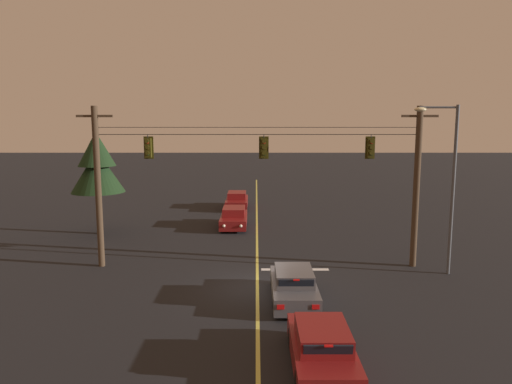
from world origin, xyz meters
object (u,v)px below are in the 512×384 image
at_px(tree_verge_near, 96,165).
at_px(car_oncoming_trailing, 236,201).
at_px(car_oncoming_lead, 233,218).
at_px(street_lamp_corner, 446,174).
at_px(car_waiting_near_lane, 293,286).
at_px(traffic_light_left_inner, 263,148).
at_px(car_waiting_second_near, 321,348).
at_px(traffic_light_centre, 370,148).
at_px(traffic_light_leftmost, 147,148).

bearing_deg(tree_verge_near, car_oncoming_trailing, 46.82).
xyz_separation_m(car_oncoming_lead, street_lamp_corner, (10.64, -10.31, 4.24)).
height_order(car_waiting_near_lane, tree_verge_near, tree_verge_near).
relative_size(car_waiting_near_lane, street_lamp_corner, 0.53).
relative_size(traffic_light_left_inner, street_lamp_corner, 0.15).
bearing_deg(car_waiting_near_lane, street_lamp_corner, 25.54).
bearing_deg(car_waiting_second_near, traffic_light_centre, 70.07).
height_order(traffic_light_leftmost, traffic_light_left_inner, same).
relative_size(traffic_light_left_inner, car_waiting_second_near, 0.28).
bearing_deg(traffic_light_centre, traffic_light_left_inner, 180.00).
bearing_deg(car_oncoming_trailing, tree_verge_near, -133.18).
distance_m(traffic_light_left_inner, car_waiting_second_near, 11.71).
bearing_deg(traffic_light_leftmost, car_oncoming_lead, 67.24).
relative_size(car_oncoming_lead, tree_verge_near, 0.66).
height_order(traffic_light_left_inner, traffic_light_centre, same).
bearing_deg(traffic_light_left_inner, traffic_light_leftmost, 180.00).
distance_m(car_waiting_near_lane, street_lamp_corner, 9.36).
bearing_deg(car_waiting_near_lane, car_waiting_second_near, -85.54).
bearing_deg(street_lamp_corner, traffic_light_left_inner, 172.00).
height_order(traffic_light_left_inner, car_waiting_second_near, traffic_light_left_inner).
bearing_deg(traffic_light_centre, street_lamp_corner, -19.83).
bearing_deg(car_waiting_near_lane, traffic_light_centre, 49.33).
relative_size(traffic_light_centre, tree_verge_near, 0.18).
relative_size(traffic_light_leftmost, car_oncoming_lead, 0.28).
relative_size(traffic_light_left_inner, tree_verge_near, 0.18).
height_order(traffic_light_leftmost, street_lamp_corner, street_lamp_corner).
bearing_deg(car_oncoming_lead, car_waiting_near_lane, -77.40).
distance_m(traffic_light_leftmost, car_oncoming_trailing, 17.63).
height_order(car_oncoming_lead, street_lamp_corner, street_lamp_corner).
relative_size(car_waiting_near_lane, car_oncoming_lead, 0.98).
height_order(traffic_light_left_inner, street_lamp_corner, street_lamp_corner).
xyz_separation_m(traffic_light_leftmost, car_waiting_second_near, (7.35, -10.26, -5.43)).
bearing_deg(car_oncoming_trailing, street_lamp_corner, -58.61).
bearing_deg(tree_verge_near, traffic_light_leftmost, -55.22).
bearing_deg(tree_verge_near, car_oncoming_lead, 12.73).
bearing_deg(traffic_light_centre, car_waiting_second_near, -109.93).
relative_size(traffic_light_leftmost, tree_verge_near, 0.18).
relative_size(car_waiting_near_lane, tree_verge_near, 0.64).
relative_size(car_oncoming_lead, car_oncoming_trailing, 1.00).
bearing_deg(street_lamp_corner, car_waiting_second_near, -128.20).
height_order(car_oncoming_trailing, car_waiting_second_near, same).
relative_size(traffic_light_leftmost, street_lamp_corner, 0.15).
distance_m(traffic_light_leftmost, traffic_light_centre, 11.06).
height_order(car_waiting_near_lane, car_oncoming_lead, same).
xyz_separation_m(car_oncoming_lead, car_waiting_second_near, (3.53, -19.34, 0.00)).
relative_size(traffic_light_left_inner, car_oncoming_lead, 0.28).
bearing_deg(traffic_light_centre, car_oncoming_lead, 128.60).
height_order(traffic_light_leftmost, traffic_light_centre, same).
bearing_deg(traffic_light_leftmost, street_lamp_corner, -4.83).
distance_m(traffic_light_left_inner, tree_verge_near, 12.93).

